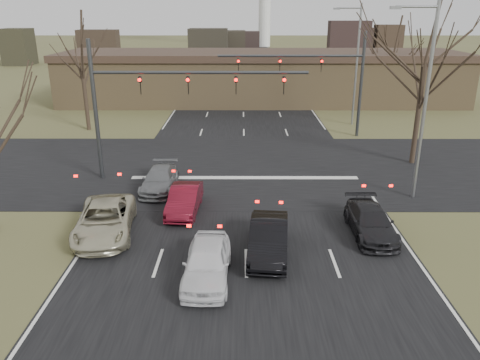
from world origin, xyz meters
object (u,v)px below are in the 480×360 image
at_px(streetlight_right_near, 423,93).
at_px(streetlight_right_far, 355,59).
at_px(building, 262,77).
at_px(car_white_sedan, 207,262).
at_px(car_silver_suv, 105,220).
at_px(car_charcoal_sedan, 371,222).
at_px(car_black_hatch, 269,238).
at_px(mast_arm_far, 325,72).
at_px(car_grey_ahead, 160,180).
at_px(car_red_ahead, 185,200).
at_px(mast_arm_near, 152,93).

xyz_separation_m(streetlight_right_near, streetlight_right_far, (0.50, 17.00, 0.00)).
height_order(building, car_white_sedan, building).
xyz_separation_m(building, car_silver_suv, (-8.25, -32.46, -1.95)).
height_order(building, car_charcoal_sedan, building).
bearing_deg(car_black_hatch, building, 93.20).
bearing_deg(building, car_silver_suv, -104.26).
relative_size(car_silver_suv, car_black_hatch, 1.18).
height_order(mast_arm_far, streetlight_right_near, streetlight_right_near).
bearing_deg(streetlight_right_far, car_grey_ahead, -131.37).
bearing_deg(car_charcoal_sedan, car_grey_ahead, 151.59).
bearing_deg(mast_arm_far, streetlight_right_near, -78.53).
height_order(mast_arm_far, car_black_hatch, mast_arm_far).
relative_size(building, car_white_sedan, 10.20).
height_order(streetlight_right_near, car_red_ahead, streetlight_right_near).
relative_size(streetlight_right_near, car_white_sedan, 2.41).
bearing_deg(mast_arm_far, streetlight_right_far, 51.89).
xyz_separation_m(mast_arm_near, car_red_ahead, (2.23, -4.96, -4.42)).
height_order(streetlight_right_near, car_black_hatch, streetlight_right_near).
bearing_deg(building, car_grey_ahead, -104.02).
bearing_deg(building, car_black_hatch, -91.82).
bearing_deg(car_grey_ahead, streetlight_right_far, 49.90).
bearing_deg(car_grey_ahead, car_red_ahead, -58.74).
xyz_separation_m(streetlight_right_near, car_charcoal_sedan, (-3.28, -4.46, -4.96)).
relative_size(car_white_sedan, car_red_ahead, 1.05).
bearing_deg(car_charcoal_sedan, streetlight_right_near, 53.35).
bearing_deg(car_red_ahead, car_white_sedan, -73.28).
distance_m(car_black_hatch, car_red_ahead, 5.79).
relative_size(streetlight_right_far, car_white_sedan, 2.41).
relative_size(streetlight_right_near, car_grey_ahead, 2.36).
bearing_deg(car_black_hatch, mast_arm_far, 79.70).
relative_size(car_charcoal_sedan, car_grey_ahead, 1.01).
distance_m(streetlight_right_near, car_red_ahead, 12.96).
bearing_deg(car_silver_suv, car_white_sedan, -45.06).
distance_m(mast_arm_near, car_red_ahead, 7.01).
relative_size(mast_arm_near, car_red_ahead, 3.07).
distance_m(streetlight_right_far, car_red_ahead, 23.15).
bearing_deg(car_silver_suv, building, 68.21).
bearing_deg(streetlight_right_near, streetlight_right_far, 88.32).
bearing_deg(car_black_hatch, car_grey_ahead, 132.86).
relative_size(building, mast_arm_near, 3.50).
relative_size(mast_arm_near, car_black_hatch, 2.79).
xyz_separation_m(building, mast_arm_near, (-7.23, -25.00, 2.41)).
xyz_separation_m(streetlight_right_far, car_black_hatch, (-8.41, -23.23, -4.87)).
xyz_separation_m(streetlight_right_near, car_red_ahead, (-11.82, -1.96, -4.94)).
bearing_deg(streetlight_right_far, mast_arm_near, -136.11).
distance_m(building, car_black_hatch, 34.30).
height_order(streetlight_right_far, car_red_ahead, streetlight_right_far).
relative_size(streetlight_right_near, car_charcoal_sedan, 2.33).
distance_m(streetlight_right_far, car_white_sedan, 27.78).
relative_size(car_black_hatch, car_charcoal_sedan, 1.01).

